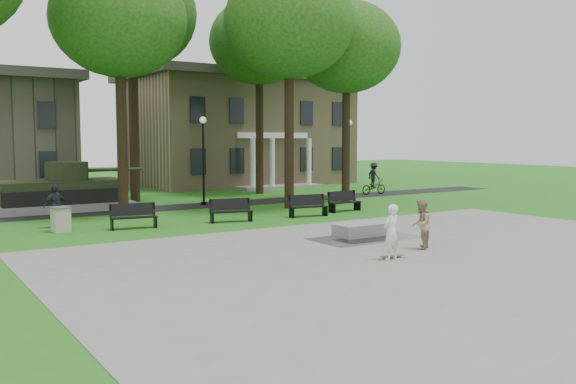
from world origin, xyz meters
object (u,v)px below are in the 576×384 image
Objects in this scene: skateboarder at (391,232)px; trash_bin at (61,219)px; park_bench_0 at (133,215)px; concrete_block at (364,229)px; cyclist at (374,181)px; friend_watching at (421,224)px.

skateboarder is 1.70× the size of trash_bin.
skateboarder is at bearing -60.06° from park_bench_0.
park_bench_0 is at bearing -78.32° from skateboarder.
skateboarder is 12.96m from trash_bin.
cyclist is (11.50, 12.52, 0.59)m from concrete_block.
skateboarder is at bearing -12.15° from friend_watching.
skateboarder reaches higher than concrete_block.
cyclist is 21.19m from trash_bin.
concrete_block is 1.19× the size of park_bench_0.
trash_bin is (-2.58, 0.74, -0.04)m from park_bench_0.
park_bench_0 is at bearing 134.83° from concrete_block.
trash_bin is at bearing -68.91° from skateboarder.
concrete_block is 9.11m from park_bench_0.
trash_bin reaches higher than concrete_block.
cyclist is at bearing -159.91° from friend_watching.
park_bench_0 is (-6.42, 6.46, 0.28)m from concrete_block.
concrete_block is 1.37× the size of friend_watching.
concrete_block is at bearing 139.88° from cyclist.
skateboarder is 2.11m from friend_watching.
trash_bin is (-8.74, 10.31, -0.34)m from friend_watching.
trash_bin is at bearing 107.02° from cyclist.
park_bench_0 is at bearing 111.15° from cyclist.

